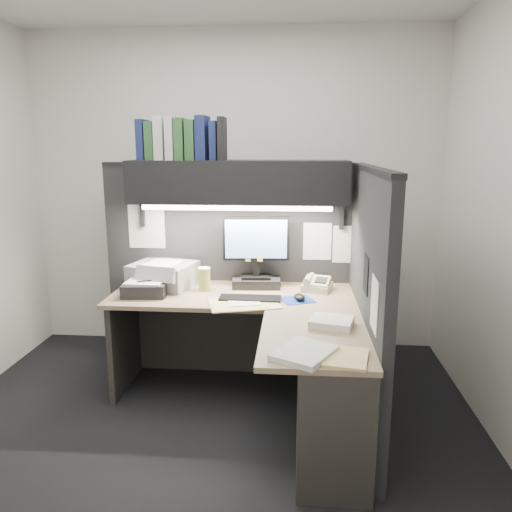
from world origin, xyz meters
name	(u,v)px	position (x,y,z in m)	size (l,w,h in m)	color
floor	(207,430)	(0.00, 0.00, 0.00)	(3.50, 3.50, 0.00)	black
wall_back	(234,193)	(0.00, 1.50, 1.35)	(3.50, 0.04, 2.70)	silver
wall_front	(102,292)	(0.00, -1.50, 1.35)	(3.50, 0.04, 2.70)	silver
partition_back	(229,271)	(0.03, 0.93, 0.80)	(1.90, 0.06, 1.60)	black
partition_right	(367,304)	(0.98, 0.18, 0.80)	(0.06, 1.50, 1.60)	black
desk	(275,367)	(0.43, 0.00, 0.44)	(1.70, 1.53, 0.73)	#907A5B
overhead_shelf	(238,182)	(0.12, 0.75, 1.50)	(1.55, 0.34, 0.30)	black
task_light_tube	(236,208)	(0.12, 0.61, 1.33)	(0.04, 0.04, 1.32)	white
monitor	(256,259)	(0.25, 0.75, 0.94)	(0.48, 0.24, 0.52)	black
keyboard	(250,299)	(0.24, 0.42, 0.74)	(0.42, 0.14, 0.02)	black
mousepad	(297,300)	(0.55, 0.44, 0.73)	(0.21, 0.19, 0.00)	navy
mouse	(299,297)	(0.57, 0.43, 0.76)	(0.07, 0.11, 0.04)	black
telephone	(317,285)	(0.70, 0.69, 0.77)	(0.19, 0.20, 0.08)	#BFB993
coffee_cup	(204,280)	(-0.11, 0.63, 0.81)	(0.08, 0.08, 0.16)	#BDB84B
printer	(163,275)	(-0.43, 0.72, 0.82)	(0.43, 0.37, 0.17)	#95989A
notebook_stack	(145,289)	(-0.50, 0.48, 0.77)	(0.29, 0.25, 0.09)	black
open_folder	(244,304)	(0.21, 0.32, 0.73)	(0.45, 0.30, 0.01)	#D7C579
paper_stack_a	(332,322)	(0.75, -0.04, 0.75)	(0.24, 0.20, 0.05)	white
paper_stack_b	(304,353)	(0.59, -0.47, 0.75)	(0.24, 0.31, 0.03)	white
manila_stack	(346,358)	(0.79, -0.50, 0.74)	(0.20, 0.26, 0.01)	#D7C579
binder_row	(182,139)	(-0.27, 0.75, 1.79)	(0.62, 0.25, 0.30)	#151E4C
pinned_papers	(279,249)	(0.42, 0.56, 1.05)	(1.76, 1.31, 0.51)	white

